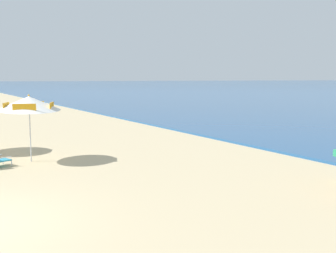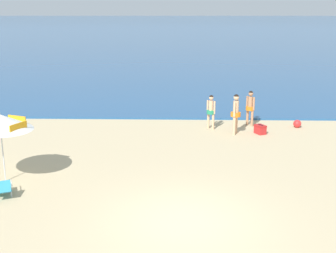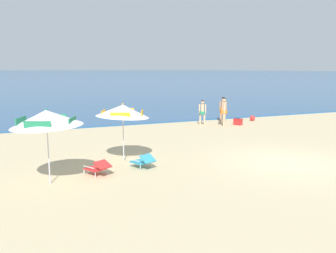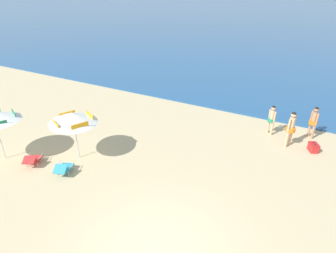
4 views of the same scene
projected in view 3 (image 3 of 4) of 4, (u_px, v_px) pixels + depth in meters
ground_plane at (287, 163)px, 13.24m from camera, size 800.00×800.00×0.00m
ocean_water at (28, 72)px, 387.03m from camera, size 800.00×800.00×0.10m
beach_umbrella_striped_main at (123, 111)px, 13.16m from camera, size 2.16×2.14×2.24m
beach_umbrella_striped_second at (46, 118)px, 10.53m from camera, size 2.41×2.40×2.35m
lounge_chair_under_umbrella at (143, 161)px, 12.50m from camera, size 0.84×1.03×0.52m
lounge_chair_beside_umbrella at (98, 167)px, 11.67m from camera, size 0.89×1.02×0.52m
person_standing_near_shore at (223, 108)px, 23.24m from camera, size 0.41×0.41×1.67m
person_standing_beside at (202, 111)px, 21.96m from camera, size 0.39×0.39×1.58m
person_wading_in at (224, 110)px, 21.53m from camera, size 0.44×0.50×1.78m
cooler_box at (238, 122)px, 22.17m from camera, size 0.53×0.60×0.43m
beach_ball at (252, 118)px, 23.92m from camera, size 0.37×0.37×0.37m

